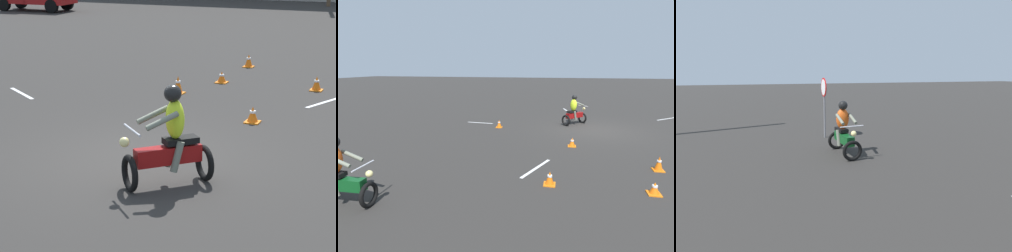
% 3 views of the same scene
% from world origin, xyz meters
% --- Properties ---
extents(ground_plane, '(120.00, 120.00, 0.00)m').
position_xyz_m(ground_plane, '(0.00, 0.00, 0.00)').
color(ground_plane, '#2D2B28').
extents(motorcycle_rider_foreground, '(1.41, 1.42, 1.66)m').
position_xyz_m(motorcycle_rider_foreground, '(1.01, -1.07, 0.73)').
color(motorcycle_rider_foreground, black).
rests_on(motorcycle_rider_foreground, ground).
extents(traffic_cone_near_left, '(0.32, 0.32, 0.36)m').
position_xyz_m(traffic_cone_near_left, '(1.20, 3.14, 0.17)').
color(traffic_cone_near_left, orange).
rests_on(traffic_cone_near_left, ground).
extents(traffic_cone_mid_center, '(0.32, 0.32, 0.32)m').
position_xyz_m(traffic_cone_mid_center, '(-0.74, 6.85, 0.16)').
color(traffic_cone_mid_center, orange).
rests_on(traffic_cone_mid_center, ground).
extents(traffic_cone_mid_left, '(0.32, 0.32, 0.41)m').
position_xyz_m(traffic_cone_mid_left, '(-0.71, 9.45, 0.20)').
color(traffic_cone_mid_left, orange).
rests_on(traffic_cone_mid_left, ground).
extents(traffic_cone_far_right, '(0.32, 0.32, 0.47)m').
position_xyz_m(traffic_cone_far_right, '(-1.36, 5.14, 0.22)').
color(traffic_cone_far_right, orange).
rests_on(traffic_cone_far_right, ground).
extents(traffic_cone_far_center, '(0.32, 0.32, 0.39)m').
position_xyz_m(traffic_cone_far_center, '(1.89, 6.87, 0.19)').
color(traffic_cone_far_center, orange).
rests_on(traffic_cone_far_center, ground).
extents(lane_stripe_n, '(0.80, 1.75, 0.01)m').
position_xyz_m(lane_stripe_n, '(2.37, 5.77, 0.00)').
color(lane_stripe_n, silver).
rests_on(lane_stripe_n, ground).
extents(lane_stripe_nw, '(1.32, 0.96, 0.01)m').
position_xyz_m(lane_stripe_nw, '(-5.11, 3.58, 0.00)').
color(lane_stripe_nw, silver).
rests_on(lane_stripe_nw, ground).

